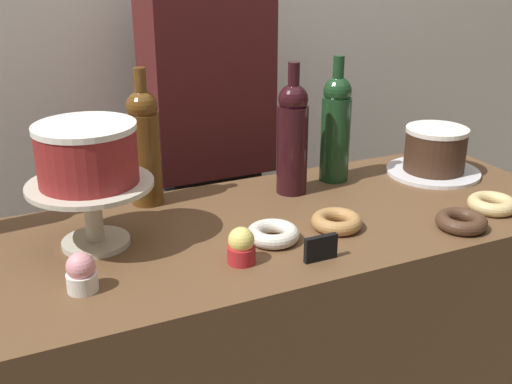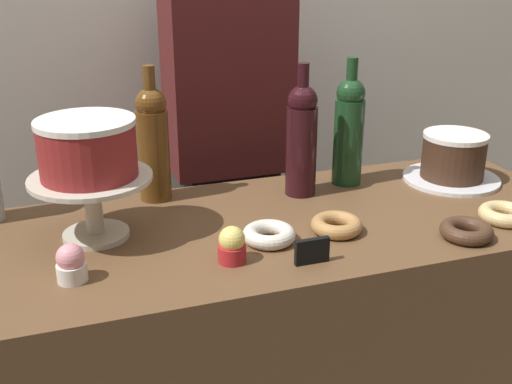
% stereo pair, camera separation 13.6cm
% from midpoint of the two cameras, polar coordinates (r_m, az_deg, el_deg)
% --- Properties ---
extents(back_wall, '(6.00, 0.05, 2.60)m').
position_cam_midpoint_polar(back_wall, '(2.09, -5.89, 16.08)').
color(back_wall, silver).
rests_on(back_wall, ground_plane).
extents(cake_stand_pedestal, '(0.25, 0.25, 0.14)m').
position_cam_midpoint_polar(cake_stand_pedestal, '(1.33, -11.86, -0.37)').
color(cake_stand_pedestal, beige).
rests_on(cake_stand_pedestal, display_counter).
extents(white_layer_cake, '(0.20, 0.20, 0.12)m').
position_cam_midpoint_polar(white_layer_cake, '(1.29, -12.21, 3.89)').
color(white_layer_cake, maroon).
rests_on(white_layer_cake, cake_stand_pedestal).
extents(silver_serving_platter, '(0.25, 0.25, 0.01)m').
position_cam_midpoint_polar(silver_serving_platter, '(1.75, 19.45, 1.12)').
color(silver_serving_platter, white).
rests_on(silver_serving_platter, display_counter).
extents(chocolate_round_cake, '(0.16, 0.16, 0.12)m').
position_cam_midpoint_polar(chocolate_round_cake, '(1.73, 19.71, 3.11)').
color(chocolate_round_cake, '#3D2619').
rests_on(chocolate_round_cake, silver_serving_platter).
extents(wine_bottle_dark_red, '(0.08, 0.08, 0.33)m').
position_cam_midpoint_polar(wine_bottle_dark_red, '(1.53, 6.72, 4.87)').
color(wine_bottle_dark_red, black).
rests_on(wine_bottle_dark_red, display_counter).
extents(wine_bottle_amber, '(0.08, 0.08, 0.33)m').
position_cam_midpoint_polar(wine_bottle_amber, '(1.50, -6.80, 4.50)').
color(wine_bottle_amber, '#5B3814').
rests_on(wine_bottle_amber, display_counter).
extents(wine_bottle_green, '(0.08, 0.08, 0.33)m').
position_cam_midpoint_polar(wine_bottle_green, '(1.62, 10.84, 5.59)').
color(wine_bottle_green, '#193D1E').
rests_on(wine_bottle_green, display_counter).
extents(cupcake_strawberry, '(0.06, 0.06, 0.07)m').
position_cam_midpoint_polar(cupcake_strawberry, '(1.19, -13.35, -6.45)').
color(cupcake_strawberry, white).
rests_on(cupcake_strawberry, display_counter).
extents(cupcake_lemon, '(0.06, 0.06, 0.07)m').
position_cam_midpoint_polar(cupcake_lemon, '(1.22, 0.99, -4.95)').
color(cupcake_lemon, red).
rests_on(cupcake_lemon, display_counter).
extents(donut_maple, '(0.11, 0.11, 0.03)m').
position_cam_midpoint_polar(donut_maple, '(1.37, 10.16, -3.04)').
color(donut_maple, '#B27F47').
rests_on(donut_maple, display_counter).
extents(donut_glazed, '(0.11, 0.11, 0.03)m').
position_cam_midpoint_polar(donut_glazed, '(1.54, 24.01, -1.90)').
color(donut_glazed, '#E0C17F').
rests_on(donut_glazed, display_counter).
extents(donut_chocolate, '(0.11, 0.11, 0.03)m').
position_cam_midpoint_polar(donut_chocolate, '(1.42, 21.22, -3.37)').
color(donut_chocolate, '#472D1E').
rests_on(donut_chocolate, display_counter).
extents(donut_sugar, '(0.11, 0.11, 0.03)m').
position_cam_midpoint_polar(donut_sugar, '(1.31, 4.26, -3.93)').
color(donut_sugar, silver).
rests_on(donut_sugar, display_counter).
extents(price_sign_chalkboard, '(0.07, 0.01, 0.05)m').
position_cam_midpoint_polar(price_sign_chalkboard, '(1.23, 8.29, -5.42)').
color(price_sign_chalkboard, black).
rests_on(price_sign_chalkboard, display_counter).
extents(barista_figure, '(0.36, 0.22, 1.60)m').
position_cam_midpoint_polar(barista_figure, '(1.96, -0.49, 2.00)').
color(barista_figure, black).
rests_on(barista_figure, ground_plane).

